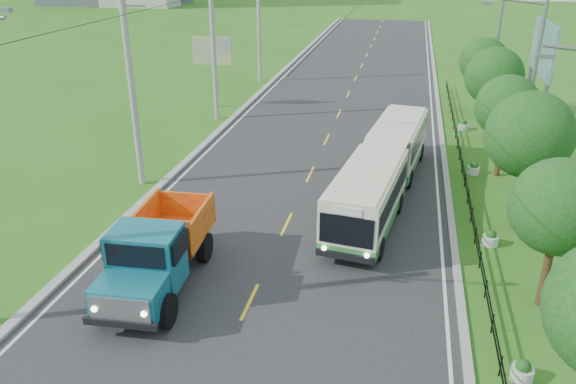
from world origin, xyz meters
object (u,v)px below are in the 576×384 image
(tree_fourth, at_px, (508,110))
(planter_near, at_px, (491,238))
(pole_near, at_px, (132,86))
(planter_front, at_px, (522,371))
(planter_far, at_px, (463,125))
(tree_second, at_px, (560,211))
(tree_back, at_px, (484,64))
(tree_third, at_px, (529,139))
(streetlight_mid, at_px, (529,86))
(streetlight_far, at_px, (495,42))
(billboard_right, at_px, (542,56))
(pole_far, at_px, (259,23))
(planter_mid, at_px, (474,169))
(tree_fifth, at_px, (494,79))
(billboard_left, at_px, (212,55))
(dump_truck, at_px, (157,248))
(bus, at_px, (383,167))
(pole_mid, at_px, (214,46))

(tree_fourth, xyz_separation_m, planter_near, (-1.26, -8.14, -3.30))
(pole_near, xyz_separation_m, planter_front, (16.86, -11.00, -4.81))
(planter_front, height_order, planter_far, same)
(tree_second, bearing_deg, planter_front, -106.88)
(tree_back, bearing_deg, pole_near, -136.59)
(tree_fourth, bearing_deg, tree_third, -90.00)
(streetlight_mid, relative_size, streetlight_far, 1.00)
(pole_near, distance_m, tree_back, 24.98)
(streetlight_far, bearing_deg, pole_near, -134.86)
(tree_third, height_order, billboard_right, billboard_right)
(pole_far, xyz_separation_m, planter_mid, (16.86, -19.00, -4.81))
(tree_fifth, height_order, billboard_right, billboard_right)
(streetlight_far, bearing_deg, billboard_left, -168.77)
(streetlight_far, xyz_separation_m, dump_truck, (-14.11, -27.65, -3.36))
(tree_back, distance_m, planter_near, 20.46)
(tree_second, height_order, tree_fifth, tree_fifth)
(tree_fourth, relative_size, planter_far, 8.06)
(pole_far, bearing_deg, pole_near, -90.00)
(planter_mid, xyz_separation_m, bus, (-4.67, -4.26, 1.36))
(pole_far, relative_size, tree_back, 1.82)
(planter_front, relative_size, planter_far, 1.00)
(tree_back, bearing_deg, billboard_left, -173.69)
(tree_fifth, bearing_deg, planter_front, -93.25)
(tree_third, distance_m, billboard_right, 12.18)
(bus, xyz_separation_m, dump_truck, (-7.39, -9.38, -0.11))
(tree_fifth, height_order, planter_far, tree_fifth)
(tree_third, relative_size, streetlight_far, 0.66)
(tree_fifth, xyz_separation_m, streetlight_mid, (0.79, -6.14, 1.05))
(tree_fifth, relative_size, planter_near, 8.66)
(billboard_right, bearing_deg, tree_back, 111.70)
(streetlight_mid, distance_m, planter_far, 9.46)
(tree_back, xyz_separation_m, planter_front, (-1.26, -28.14, -3.37))
(pole_near, bearing_deg, pole_far, 90.00)
(pole_far, distance_m, tree_third, 30.78)
(bus, bearing_deg, planter_far, 76.90)
(tree_second, distance_m, tree_back, 24.00)
(pole_near, xyz_separation_m, tree_second, (18.12, -6.86, -1.57))
(streetlight_mid, bearing_deg, tree_fourth, 169.85)
(streetlight_mid, relative_size, billboard_right, 1.24)
(pole_near, xyz_separation_m, billboard_left, (-1.24, 15.00, -1.23))
(pole_near, distance_m, planter_mid, 18.23)
(planter_near, bearing_deg, streetlight_far, 84.70)
(pole_mid, height_order, tree_second, pole_mid)
(tree_third, bearing_deg, bus, 164.94)
(pole_far, xyz_separation_m, dump_truck, (4.79, -32.65, -3.56))
(pole_near, bearing_deg, planter_mid, 16.52)
(planter_far, bearing_deg, billboard_left, 173.69)
(streetlight_far, xyz_separation_m, planter_front, (-2.04, -30.00, -4.62))
(billboard_right, bearing_deg, planter_near, -104.80)
(pole_mid, bearing_deg, planter_mid, -22.54)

